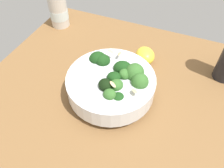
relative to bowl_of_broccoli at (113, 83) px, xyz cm
name	(u,v)px	position (x,y,z in cm)	size (l,w,h in cm)	color
ground_plane	(109,104)	(-0.46, -1.63, -6.56)	(67.09, 67.09, 4.76)	brown
bowl_of_broccoli	(113,83)	(0.00, 0.00, 0.00)	(20.68, 20.68, 9.68)	white
lemon_wedge	(145,56)	(3.52, 14.72, -2.10)	(6.13, 5.19, 4.17)	yellow
bottle_tall	(58,9)	(-28.00, 21.47, 1.69)	(5.92, 5.92, 13.33)	beige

